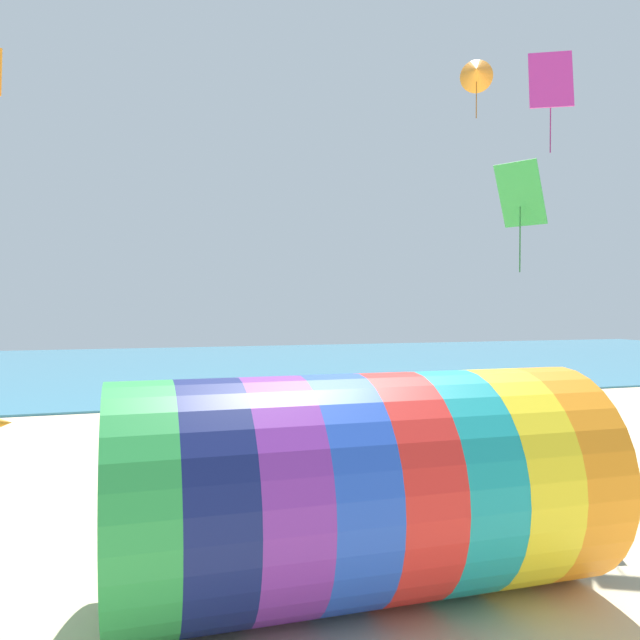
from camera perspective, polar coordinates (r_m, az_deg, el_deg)
name	(u,v)px	position (r m, az deg, el deg)	size (l,w,h in m)	color
ground_plane	(339,602)	(10.40, 1.74, -24.39)	(120.00, 120.00, 0.00)	beige
sea	(169,366)	(48.02, -13.60, -4.08)	(120.00, 40.00, 0.10)	teal
giant_inflatable_tube	(360,486)	(9.91, 3.71, -14.95)	(7.47, 3.53, 3.47)	green
kite_handler	(603,501)	(13.40, 24.48, -14.81)	(0.35, 0.42, 1.62)	black
kite_magenta_diamond	(551,81)	(18.21, 20.35, 19.84)	(1.15, 0.86, 2.65)	#D1339E
kite_green_diamond	(520,196)	(15.76, 17.85, 10.78)	(1.08, 1.25, 2.56)	green
kite_orange_delta	(477,73)	(21.37, 14.12, 21.09)	(1.48, 1.52, 1.99)	orange
bystander_mid_beach	(298,448)	(16.41, -2.01, -11.62)	(0.42, 0.38, 1.66)	black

